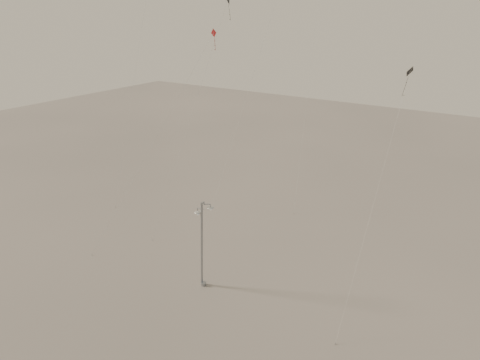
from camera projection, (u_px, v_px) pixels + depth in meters
The scene contains 6 objects.
ground at pixel (186, 277), 32.95m from camera, with size 160.00×160.00×0.00m, color gray.
street_lamp at pixel (203, 242), 30.20m from camera, with size 1.51×0.89×8.11m.
kite_1 at pixel (212, 51), 36.76m from camera, with size 2.76×11.14×23.00m.
kite_3 at pixel (184, 88), 34.05m from camera, with size 7.29×11.60×20.09m.
kite_4 at pixel (396, 120), 28.70m from camera, with size 0.51×13.14×17.53m.
kite_5 at pixel (317, 12), 41.61m from camera, with size 2.70×9.75×27.38m.
Camera 1 is at (18.36, -20.06, 21.02)m, focal length 28.00 mm.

